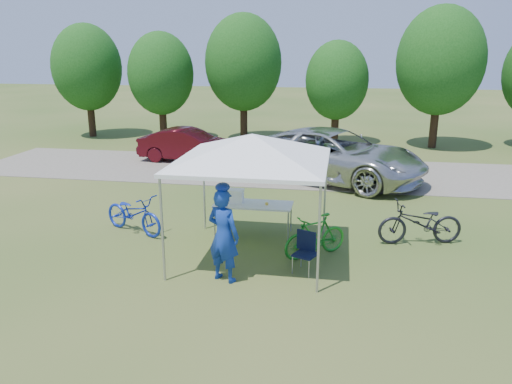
% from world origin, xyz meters
% --- Properties ---
extents(ground, '(100.00, 100.00, 0.00)m').
position_xyz_m(ground, '(0.00, 0.00, 0.00)').
color(ground, '#2D5119').
rests_on(ground, ground).
extents(gravel_strip, '(24.00, 5.00, 0.02)m').
position_xyz_m(gravel_strip, '(0.00, 8.00, 0.01)').
color(gravel_strip, gray).
rests_on(gravel_strip, ground).
extents(canopy, '(4.53, 4.53, 3.00)m').
position_xyz_m(canopy, '(0.00, 0.00, 2.65)').
color(canopy, '#A5A5AA').
rests_on(canopy, ground).
extents(treeline, '(24.89, 4.28, 6.30)m').
position_xyz_m(treeline, '(-0.29, 14.05, 3.53)').
color(treeline, '#382314').
rests_on(treeline, ground).
extents(folding_table, '(1.90, 0.79, 0.78)m').
position_xyz_m(folding_table, '(-0.22, 1.35, 0.74)').
color(folding_table, white).
rests_on(folding_table, ground).
extents(folding_chair, '(0.56, 0.59, 0.83)m').
position_xyz_m(folding_chair, '(1.21, -0.57, 0.49)').
color(folding_chair, black).
rests_on(folding_chair, ground).
extents(cooler, '(0.46, 0.31, 0.33)m').
position_xyz_m(cooler, '(-0.70, 1.35, 0.95)').
color(cooler, white).
rests_on(cooler, folding_table).
extents(ice_cream_cup, '(0.08, 0.08, 0.06)m').
position_xyz_m(ice_cream_cup, '(0.12, 1.30, 0.81)').
color(ice_cream_cup, yellow).
rests_on(ice_cream_cup, folding_table).
extents(cyclist, '(0.80, 0.67, 1.88)m').
position_xyz_m(cyclist, '(-0.34, -1.28, 0.94)').
color(cyclist, navy).
rests_on(cyclist, ground).
extents(bike_blue, '(1.98, 1.40, 0.99)m').
position_xyz_m(bike_blue, '(-3.17, 0.95, 0.49)').
color(bike_blue, '#132CAE').
rests_on(bike_blue, ground).
extents(bike_green, '(1.52, 1.34, 0.96)m').
position_xyz_m(bike_green, '(1.36, 0.22, 0.48)').
color(bike_green, '#1C8022').
rests_on(bike_green, ground).
extents(bike_dark, '(2.08, 1.11, 1.04)m').
position_xyz_m(bike_dark, '(3.74, 1.36, 0.52)').
color(bike_dark, black).
rests_on(bike_dark, ground).
extents(minivan, '(6.96, 5.29, 1.76)m').
position_xyz_m(minivan, '(1.59, 6.93, 0.90)').
color(minivan, beige).
rests_on(minivan, gravel_strip).
extents(sedan, '(4.11, 1.74, 1.32)m').
position_xyz_m(sedan, '(-4.24, 9.03, 0.68)').
color(sedan, '#420B11').
rests_on(sedan, gravel_strip).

